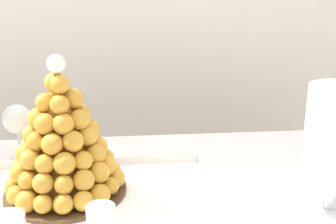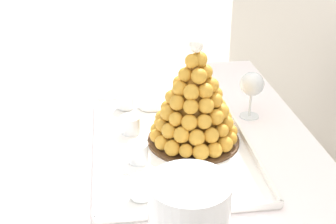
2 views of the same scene
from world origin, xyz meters
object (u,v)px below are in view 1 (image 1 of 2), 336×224
croquembouche (63,142)px  dessert_cup_mid_right (184,218)px  wine_glass (17,121)px  serving_tray (61,209)px  dessert_cup_centre (101,221)px

croquembouche → dessert_cup_mid_right: 0.30m
dessert_cup_mid_right → wine_glass: wine_glass is taller
serving_tray → dessert_cup_centre: (0.09, -0.10, 0.03)m
serving_tray → dessert_cup_mid_right: dessert_cup_mid_right is taller
dessert_cup_mid_right → wine_glass: 0.53m
dessert_cup_mid_right → dessert_cup_centre: bearing=178.2°
serving_tray → croquembouche: bearing=88.0°
serving_tray → dessert_cup_mid_right: (0.24, -0.10, 0.03)m
croquembouche → dessert_cup_centre: 0.20m
croquembouche → dessert_cup_mid_right: bearing=-35.3°
serving_tray → croquembouche: (0.00, 0.06, 0.12)m
croquembouche → wine_glass: 0.25m
dessert_cup_mid_right → serving_tray: bearing=156.7°
dessert_cup_centre → dessert_cup_mid_right: same height
serving_tray → wine_glass: (-0.14, 0.27, 0.10)m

